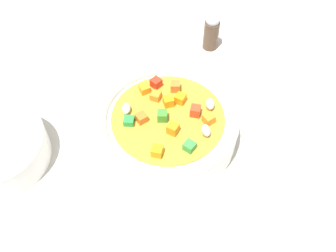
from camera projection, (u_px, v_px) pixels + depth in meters
The scene contains 4 objects.
ground_plane at pixel (168, 140), 59.64cm from camera, with size 140.00×140.00×2.00cm, color #BAB2A0.
soup_bowl_main at pixel (168, 125), 56.42cm from camera, with size 20.96×20.96×6.52cm.
spoon at pixel (265, 109), 61.76cm from camera, with size 23.86×4.28×0.82cm.
pepper_shaker at pixel (212, 31), 68.72cm from camera, with size 2.85×2.85×7.54cm.
Camera 1 is at (30.51, -15.84, 47.78)cm, focal length 40.18 mm.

